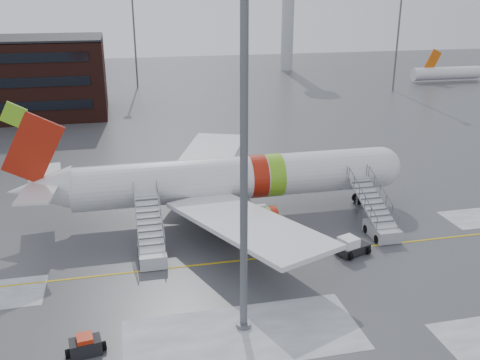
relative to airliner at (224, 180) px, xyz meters
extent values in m
plane|color=#494C4F|center=(3.55, -7.69, -3.42)|extent=(260.00, 260.00, 0.00)
cylinder|color=silver|center=(0.95, 0.00, 0.08)|extent=(28.00, 3.80, 3.80)
sphere|color=silver|center=(14.95, 0.00, 0.08)|extent=(3.80, 3.80, 3.80)
cube|color=black|center=(16.00, 0.00, 0.58)|extent=(1.09, 1.60, 0.97)
cone|color=silver|center=(-15.45, 0.00, 0.33)|extent=(5.20, 3.72, 3.72)
cube|color=#A51D0C|center=(-15.55, 0.00, 3.88)|extent=(5.27, 0.30, 6.09)
cube|color=#7ABE1E|center=(-16.65, 0.00, 6.68)|extent=(2.16, 0.26, 2.16)
cube|color=silver|center=(-15.25, 2.60, 0.98)|extent=(3.07, 4.85, 0.18)
cube|color=silver|center=(-15.25, -2.60, 0.98)|extent=(3.07, 4.85, 0.18)
cube|color=silver|center=(-0.05, 8.50, -0.52)|extent=(10.72, 15.97, 1.13)
cube|color=silver|center=(-0.05, -8.50, -0.52)|extent=(10.72, 15.97, 1.13)
cylinder|color=silver|center=(1.45, 5.20, -1.87)|extent=(3.40, 2.10, 2.10)
cylinder|color=silver|center=(1.45, -5.20, -1.87)|extent=(3.40, 2.10, 2.10)
cylinder|color=#595B60|center=(12.95, 0.00, -2.52)|extent=(0.20, 0.20, 1.80)
cylinder|color=black|center=(12.95, 0.00, -2.97)|extent=(0.90, 0.56, 0.90)
cylinder|color=black|center=(0.45, 2.40, -2.97)|extent=(0.90, 0.56, 0.90)
cylinder|color=black|center=(0.45, -2.40, -2.97)|extent=(0.90, 0.56, 0.90)
cube|color=#A5A7AC|center=(11.73, -7.30, -2.87)|extent=(2.00, 3.20, 1.00)
cube|color=#A5A7AC|center=(11.73, -5.20, -1.19)|extent=(1.90, 5.87, 2.52)
cube|color=#A5A7AC|center=(11.73, -1.90, -0.02)|extent=(1.90, 1.40, 0.15)
cylinder|color=#595B60|center=(11.73, -2.30, -1.72)|extent=(0.16, 0.16, 3.40)
cylinder|color=black|center=(10.83, -8.30, -3.07)|extent=(0.25, 0.70, 0.70)
cylinder|color=black|center=(12.63, -6.30, -3.07)|extent=(0.25, 0.70, 0.70)
cube|color=silver|center=(-7.02, -7.30, -2.87)|extent=(2.00, 3.20, 1.00)
cube|color=silver|center=(-7.02, -5.20, -1.19)|extent=(1.90, 5.87, 2.52)
cube|color=silver|center=(-7.02, -1.90, -0.02)|extent=(1.90, 1.40, 0.15)
cylinder|color=#595B60|center=(-7.02, -2.30, -1.72)|extent=(0.16, 0.16, 3.40)
cylinder|color=black|center=(-7.92, -8.30, -3.07)|extent=(0.25, 0.70, 0.70)
cylinder|color=black|center=(-6.12, -6.30, -3.07)|extent=(0.25, 0.70, 0.70)
cube|color=black|center=(8.13, -9.51, -3.01)|extent=(2.86, 2.12, 0.64)
cube|color=white|center=(7.70, -9.66, -2.37)|extent=(1.62, 1.62, 0.82)
cube|color=black|center=(7.70, -9.66, -2.05)|extent=(1.42, 1.48, 0.14)
cylinder|color=black|center=(7.48, -10.41, -3.10)|extent=(0.47, 0.69, 0.64)
cylinder|color=black|center=(9.21, -9.82, -3.10)|extent=(0.47, 0.69, 0.64)
cylinder|color=black|center=(7.06, -9.20, -3.10)|extent=(0.47, 0.69, 0.64)
cylinder|color=black|center=(8.79, -8.61, -3.10)|extent=(0.47, 0.69, 0.64)
cube|color=black|center=(-11.44, -17.41, -2.95)|extent=(1.85, 1.27, 0.86)
cube|color=red|center=(-11.44, -17.41, -2.43)|extent=(0.99, 1.06, 0.34)
cylinder|color=black|center=(-12.13, -17.41, -3.16)|extent=(0.93, 0.64, 0.52)
cylinder|color=black|center=(-10.75, -17.41, -3.16)|extent=(0.93, 0.64, 0.52)
cylinder|color=#595B60|center=(-2.26, -16.92, 7.13)|extent=(0.44, 0.44, 21.09)
cylinder|color=#595B60|center=(-2.26, -16.92, -3.27)|extent=(0.90, 0.90, 0.30)
cylinder|color=#B2B5BA|center=(33.55, 87.31, 10.58)|extent=(3.00, 3.00, 28.00)
cylinder|color=#595B60|center=(45.55, 54.31, 6.18)|extent=(0.36, 0.36, 19.20)
cylinder|color=#595B60|center=(-4.45, 70.31, 6.18)|extent=(0.36, 0.36, 19.20)
camera|label=1|loc=(-8.62, -43.63, 15.83)|focal=40.00mm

